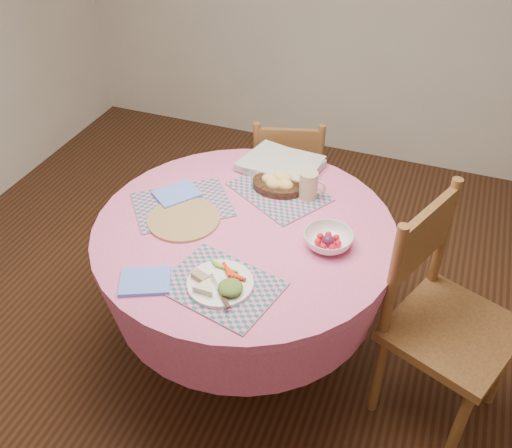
% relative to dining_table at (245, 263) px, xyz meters
% --- Properties ---
extents(ground, '(4.00, 4.00, 0.00)m').
position_rel_dining_table_xyz_m(ground, '(0.00, 0.00, -0.56)').
color(ground, '#331C0F').
rests_on(ground, ground).
extents(dining_table, '(1.24, 1.24, 0.75)m').
position_rel_dining_table_xyz_m(dining_table, '(0.00, 0.00, 0.00)').
color(dining_table, pink).
rests_on(dining_table, ground).
extents(chair_right, '(0.59, 0.60, 1.01)m').
position_rel_dining_table_xyz_m(chair_right, '(0.83, 0.02, -0.03)').
color(chair_right, brown).
rests_on(chair_right, ground).
extents(chair_back, '(0.48, 0.47, 0.85)m').
position_rel_dining_table_xyz_m(chair_back, '(-0.08, 0.83, -0.11)').
color(chair_back, brown).
rests_on(chair_back, ground).
extents(placemat_front, '(0.46, 0.38, 0.01)m').
position_rel_dining_table_xyz_m(placemat_front, '(0.05, -0.35, 0.20)').
color(placemat_front, '#136C62').
rests_on(placemat_front, dining_table).
extents(placemat_left, '(0.50, 0.49, 0.01)m').
position_rel_dining_table_xyz_m(placemat_left, '(-0.30, 0.05, 0.20)').
color(placemat_left, '#136C62').
rests_on(placemat_left, dining_table).
extents(placemat_back, '(0.50, 0.46, 0.01)m').
position_rel_dining_table_xyz_m(placemat_back, '(0.05, 0.28, 0.20)').
color(placemat_back, '#136C62').
rests_on(placemat_back, dining_table).
extents(wicker_trivet, '(0.30, 0.30, 0.01)m').
position_rel_dining_table_xyz_m(wicker_trivet, '(-0.25, -0.05, 0.20)').
color(wicker_trivet, olive).
rests_on(wicker_trivet, dining_table).
extents(napkin_near, '(0.22, 0.20, 0.01)m').
position_rel_dining_table_xyz_m(napkin_near, '(-0.22, -0.43, 0.20)').
color(napkin_near, '#5E84F3').
rests_on(napkin_near, dining_table).
extents(napkin_far, '(0.22, 0.23, 0.01)m').
position_rel_dining_table_xyz_m(napkin_far, '(-0.35, 0.09, 0.21)').
color(napkin_far, '#5E84F3').
rests_on(napkin_far, placemat_left).
extents(dinner_plate, '(0.24, 0.24, 0.05)m').
position_rel_dining_table_xyz_m(dinner_plate, '(0.05, -0.35, 0.22)').
color(dinner_plate, white).
rests_on(dinner_plate, placemat_front).
extents(bread_bowl, '(0.23, 0.23, 0.08)m').
position_rel_dining_table_xyz_m(bread_bowl, '(0.04, 0.30, 0.23)').
color(bread_bowl, black).
rests_on(bread_bowl, placemat_back).
extents(latte_mug, '(0.12, 0.08, 0.12)m').
position_rel_dining_table_xyz_m(latte_mug, '(0.18, 0.29, 0.26)').
color(latte_mug, tan).
rests_on(latte_mug, placemat_back).
extents(fruit_bowl, '(0.20, 0.20, 0.06)m').
position_rel_dining_table_xyz_m(fruit_bowl, '(0.35, 0.01, 0.22)').
color(fruit_bowl, white).
rests_on(fruit_bowl, dining_table).
extents(newspaper_stack, '(0.39, 0.34, 0.04)m').
position_rel_dining_table_xyz_m(newspaper_stack, '(-0.00, 0.46, 0.22)').
color(newspaper_stack, silver).
rests_on(newspaper_stack, dining_table).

